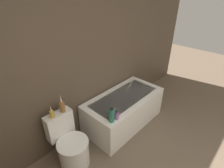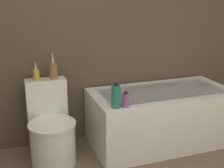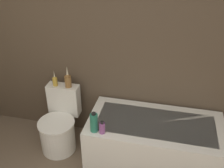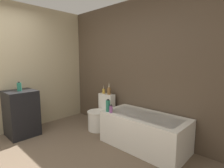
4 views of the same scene
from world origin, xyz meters
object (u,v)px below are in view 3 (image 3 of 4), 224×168
at_px(vase_silver, 68,80).
at_px(shampoo_bottle_tall, 94,122).
at_px(toilet, 59,126).
at_px(shampoo_bottle_short, 102,128).
at_px(bathtub, 153,142).
at_px(vase_gold, 55,81).

height_order(vase_silver, shampoo_bottle_tall, vase_silver).
distance_m(toilet, vase_silver, 0.57).
bearing_deg(shampoo_bottle_short, bathtub, 28.77).
relative_size(toilet, vase_gold, 3.87).
bearing_deg(shampoo_bottle_tall, toilet, 151.74).
relative_size(bathtub, vase_gold, 7.52).
height_order(bathtub, toilet, toilet).
bearing_deg(shampoo_bottle_short, vase_silver, 137.12).
relative_size(vase_gold, shampoo_bottle_tall, 0.86).
distance_m(vase_gold, vase_silver, 0.16).
bearing_deg(toilet, vase_gold, 112.62).
height_order(bathtub, vase_gold, vase_gold).
bearing_deg(shampoo_bottle_tall, shampoo_bottle_short, -8.66).
relative_size(toilet, shampoo_bottle_short, 5.29).
bearing_deg(bathtub, shampoo_bottle_tall, -155.90).
distance_m(vase_gold, shampoo_bottle_short, 0.86).
height_order(vase_gold, shampoo_bottle_tall, vase_gold).
bearing_deg(bathtub, vase_gold, 170.07).
bearing_deg(bathtub, vase_silver, 168.19).
bearing_deg(vase_silver, bathtub, -11.81).
bearing_deg(toilet, bathtub, -0.95).
height_order(toilet, shampoo_bottle_short, toilet).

